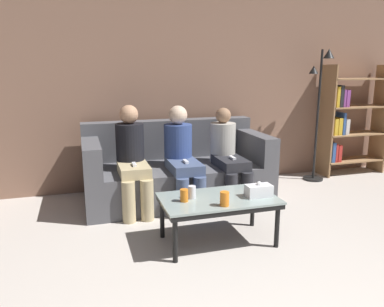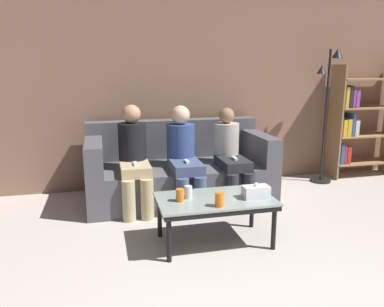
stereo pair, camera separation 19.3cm
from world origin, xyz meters
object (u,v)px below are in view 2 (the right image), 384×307
at_px(cup_far_center, 220,199).
at_px(tissue_box, 256,192).
at_px(cup_near_left, 188,192).
at_px(seated_person_left_end, 134,156).
at_px(couch, 179,171).
at_px(seated_person_mid_left, 183,154).
at_px(standing_lamp, 327,102).
at_px(seated_person_mid_right, 230,154).
at_px(coffee_table, 215,203).
at_px(cup_near_right, 180,195).
at_px(bookshelf, 357,122).

height_order(cup_far_center, tissue_box, tissue_box).
xyz_separation_m(cup_near_left, seated_person_left_end, (-0.36, 0.94, 0.12)).
bearing_deg(couch, seated_person_mid_left, -90.00).
distance_m(cup_near_left, standing_lamp, 2.59).
bearing_deg(cup_near_left, couch, 82.13).
bearing_deg(seated_person_left_end, tissue_box, -48.89).
relative_size(cup_near_left, standing_lamp, 0.06).
relative_size(cup_far_center, seated_person_mid_right, 0.11).
relative_size(standing_lamp, seated_person_mid_right, 1.65).
bearing_deg(coffee_table, seated_person_mid_left, 93.39).
xyz_separation_m(cup_near_right, seated_person_left_end, (-0.28, 0.99, 0.12)).
height_order(cup_near_left, standing_lamp, standing_lamp).
xyz_separation_m(tissue_box, bookshelf, (2.15, 1.60, 0.29)).
distance_m(cup_far_center, seated_person_mid_right, 1.26).
height_order(tissue_box, bookshelf, bookshelf).
xyz_separation_m(couch, seated_person_mid_left, (0.00, -0.25, 0.25)).
xyz_separation_m(bookshelf, seated_person_left_end, (-3.07, -0.55, -0.17)).
bearing_deg(bookshelf, cup_far_center, -145.44).
relative_size(cup_near_left, cup_far_center, 0.93).
relative_size(coffee_table, cup_near_left, 9.08).
xyz_separation_m(seated_person_left_end, seated_person_mid_right, (1.05, -0.03, -0.03)).
height_order(tissue_box, standing_lamp, standing_lamp).
bearing_deg(seated_person_mid_left, coffee_table, -86.61).
height_order(couch, tissue_box, couch).
bearing_deg(cup_near_left, cup_near_right, -147.45).
height_order(coffee_table, seated_person_left_end, seated_person_left_end).
distance_m(coffee_table, seated_person_mid_right, 1.08).
bearing_deg(coffee_table, cup_near_left, 168.77).
xyz_separation_m(cup_far_center, tissue_box, (0.36, 0.13, -0.01)).
relative_size(coffee_table, cup_near_right, 9.45).
xyz_separation_m(coffee_table, seated_person_left_end, (-0.58, 0.98, 0.21)).
height_order(coffee_table, bookshelf, bookshelf).
distance_m(couch, seated_person_mid_left, 0.35).
relative_size(coffee_table, standing_lamp, 0.57).
height_order(cup_far_center, seated_person_mid_right, seated_person_mid_right).
bearing_deg(cup_far_center, seated_person_left_end, 115.31).
bearing_deg(seated_person_mid_right, couch, 153.90).
distance_m(couch, seated_person_mid_right, 0.63).
distance_m(bookshelf, standing_lamp, 0.66).
distance_m(cup_near_right, seated_person_left_end, 1.04).
xyz_separation_m(tissue_box, seated_person_mid_right, (0.13, 1.03, 0.09)).
bearing_deg(couch, cup_near_right, -101.28).
xyz_separation_m(coffee_table, cup_near_right, (-0.30, -0.01, 0.09)).
bearing_deg(couch, seated_person_left_end, -156.14).
height_order(coffee_table, tissue_box, tissue_box).
xyz_separation_m(coffee_table, standing_lamp, (1.92, 1.39, 0.69)).
xyz_separation_m(couch, tissue_box, (0.39, -1.29, 0.14)).
bearing_deg(seated_person_left_end, couch, 23.86).
bearing_deg(couch, bookshelf, 7.00).
xyz_separation_m(couch, cup_far_center, (0.03, -1.42, 0.15)).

